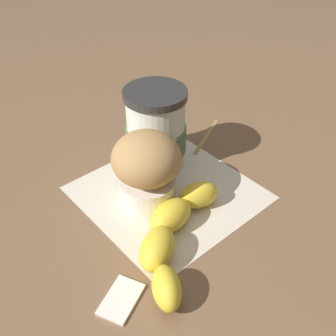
{
  "coord_description": "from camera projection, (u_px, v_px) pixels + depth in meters",
  "views": [
    {
      "loc": [
        0.26,
        -0.3,
        0.36
      ],
      "look_at": [
        0.0,
        0.0,
        0.04
      ],
      "focal_mm": 42.0,
      "sensor_mm": 36.0,
      "label": 1
    }
  ],
  "objects": [
    {
      "name": "ground_plane",
      "position": [
        168.0,
        193.0,
        0.53
      ],
      "size": [
        3.0,
        3.0,
        0.0
      ],
      "primitive_type": "plane",
      "color": "brown"
    },
    {
      "name": "paper_napkin",
      "position": [
        168.0,
        193.0,
        0.53
      ],
      "size": [
        0.24,
        0.24,
        0.0
      ],
      "primitive_type": "cube",
      "rotation": [
        0.0,
        0.0,
        -0.15
      ],
      "color": "beige",
      "rests_on": "ground_plane"
    },
    {
      "name": "coffee_cup",
      "position": [
        156.0,
        131.0,
        0.55
      ],
      "size": [
        0.09,
        0.09,
        0.12
      ],
      "color": "silver",
      "rests_on": "paper_napkin"
    },
    {
      "name": "muffin",
      "position": [
        147.0,
        168.0,
        0.48
      ],
      "size": [
        0.09,
        0.09,
        0.1
      ],
      "color": "white",
      "rests_on": "paper_napkin"
    },
    {
      "name": "banana",
      "position": [
        172.0,
        233.0,
        0.45
      ],
      "size": [
        0.11,
        0.19,
        0.04
      ],
      "color": "yellow",
      "rests_on": "paper_napkin"
    },
    {
      "name": "sugar_packet",
      "position": [
        121.0,
        298.0,
        0.4
      ],
      "size": [
        0.04,
        0.06,
        0.01
      ],
      "primitive_type": "cube",
      "rotation": [
        0.0,
        0.0,
        1.86
      ],
      "color": "white",
      "rests_on": "ground_plane"
    },
    {
      "name": "wooden_stirrer",
      "position": [
        206.0,
        136.0,
        0.64
      ],
      "size": [
        0.04,
        0.11,
        0.0
      ],
      "primitive_type": "cube",
      "rotation": [
        0.0,
        0.0,
        5.0
      ],
      "color": "#9E7547",
      "rests_on": "ground_plane"
    }
  ]
}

